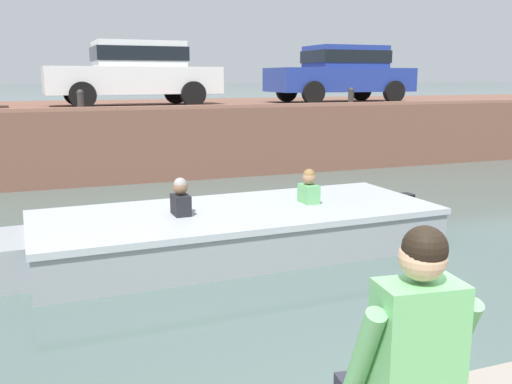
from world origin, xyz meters
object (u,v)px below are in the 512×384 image
(person_seated_left, at_px, (411,356))
(car_centre_blue, at_px, (342,72))
(mooring_bollard_mid, at_px, (81,99))
(motorboat_passing, at_px, (221,232))
(car_left_inner_white, at_px, (135,71))
(mooring_bollard_east, at_px, (351,96))

(person_seated_left, bearing_deg, car_centre_blue, 62.03)
(mooring_bollard_mid, height_order, person_seated_left, mooring_bollard_mid)
(mooring_bollard_mid, bearing_deg, motorboat_passing, -77.22)
(car_left_inner_white, height_order, person_seated_left, car_left_inner_white)
(car_left_inner_white, distance_m, car_centre_blue, 5.71)
(motorboat_passing, distance_m, car_left_inner_white, 7.60)
(person_seated_left, bearing_deg, mooring_bollard_east, 61.06)
(car_centre_blue, relative_size, person_seated_left, 4.11)
(motorboat_passing, xyz_separation_m, mooring_bollard_mid, (-1.29, 5.67, 1.56))
(motorboat_passing, distance_m, person_seated_left, 5.24)
(car_centre_blue, bearing_deg, car_left_inner_white, 179.99)
(motorboat_passing, relative_size, car_left_inner_white, 1.57)
(car_centre_blue, relative_size, mooring_bollard_east, 8.92)
(mooring_bollard_east, distance_m, person_seated_left, 12.35)
(motorboat_passing, distance_m, mooring_bollard_east, 7.87)
(person_seated_left, bearing_deg, mooring_bollard_mid, 92.94)
(car_centre_blue, distance_m, mooring_bollard_mid, 7.34)
(motorboat_passing, height_order, mooring_bollard_east, mooring_bollard_east)
(motorboat_passing, bearing_deg, mooring_bollard_mid, 102.78)
(motorboat_passing, bearing_deg, person_seated_left, -98.15)
(car_centre_blue, xyz_separation_m, mooring_bollard_east, (-0.62, -1.61, -0.61))
(motorboat_passing, xyz_separation_m, person_seated_left, (-0.73, -5.12, 0.84))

